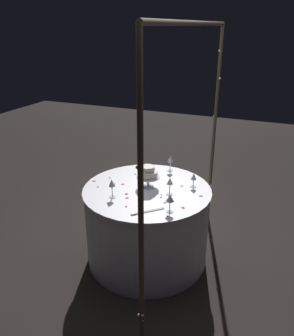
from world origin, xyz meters
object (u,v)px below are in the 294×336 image
object	(u,v)px
decorative_arch	(191,123)
main_table	(147,224)
wine_glass_1	(170,160)
wine_glass_4	(170,182)
wine_glass_2	(112,184)
wine_glass_3	(194,177)
cake_knife	(146,212)
tiered_cake	(148,174)
wine_glass_0	(170,199)

from	to	relation	value
decorative_arch	main_table	distance (m)	1.14
decorative_arch	wine_glass_1	bearing A→B (deg)	-146.01
wine_glass_1	wine_glass_4	xyz separation A→B (m)	(0.52, 0.17, -0.00)
wine_glass_2	wine_glass_3	world-z (taller)	wine_glass_2
cake_knife	wine_glass_1	bearing A→B (deg)	-174.12
main_table	cake_knife	world-z (taller)	cake_knife
wine_glass_1	wine_glass_3	xyz separation A→B (m)	(0.28, 0.33, -0.03)
decorative_arch	cake_knife	size ratio (longest dim) A/B	9.91
tiered_cake	wine_glass_3	world-z (taller)	tiered_cake
wine_glass_1	wine_glass_3	distance (m)	0.43
wine_glass_1	cake_knife	distance (m)	0.90
decorative_arch	wine_glass_1	world-z (taller)	decorative_arch
wine_glass_4	cake_knife	xyz separation A→B (m)	(0.37, -0.08, -0.12)
wine_glass_0	wine_glass_2	distance (m)	0.56
decorative_arch	main_table	xyz separation A→B (m)	(0.00, -0.39, -1.07)
decorative_arch	wine_glass_2	size ratio (longest dim) A/B	12.69
wine_glass_3	wine_glass_4	size ratio (longest dim) A/B	0.83
decorative_arch	wine_glass_0	world-z (taller)	decorative_arch
decorative_arch	wine_glass_3	world-z (taller)	decorative_arch
main_table	wine_glass_4	bearing A→B (deg)	82.96
main_table	tiered_cake	distance (m)	0.53
wine_glass_2	main_table	bearing A→B (deg)	141.12
tiered_cake	wine_glass_1	xyz separation A→B (m)	(-0.44, 0.07, -0.01)
main_table	wine_glass_4	world-z (taller)	wine_glass_4
decorative_arch	wine_glass_0	distance (m)	0.65
tiered_cake	wine_glass_1	bearing A→B (deg)	171.01
main_table	wine_glass_3	xyz separation A→B (m)	(-0.21, 0.39, 0.49)
tiered_cake	wine_glass_1	size ratio (longest dim) A/B	1.30
main_table	tiered_cake	xyz separation A→B (m)	(-0.04, -0.01, 0.53)
tiered_cake	wine_glass_3	distance (m)	0.43
cake_knife	tiered_cake	bearing A→B (deg)	-160.17
main_table	wine_glass_2	size ratio (longest dim) A/B	6.89
main_table	wine_glass_2	world-z (taller)	wine_glass_2
main_table	wine_glass_0	distance (m)	0.69
tiered_cake	cake_knife	xyz separation A→B (m)	(0.45, 0.16, -0.13)
wine_glass_4	main_table	bearing A→B (deg)	-97.04
wine_glass_0	wine_glass_3	world-z (taller)	wine_glass_0
wine_glass_1	cake_knife	world-z (taller)	wine_glass_1
decorative_arch	wine_glass_1	distance (m)	0.81
decorative_arch	cake_knife	distance (m)	0.82
tiered_cake	wine_glass_0	size ratio (longest dim) A/B	1.39
cake_knife	wine_glass_2	bearing A→B (deg)	-108.83
cake_knife	wine_glass_0	bearing A→B (deg)	113.31
wine_glass_3	main_table	bearing A→B (deg)	-61.97
wine_glass_3	wine_glass_4	xyz separation A→B (m)	(0.24, -0.16, 0.03)
decorative_arch	tiered_cake	xyz separation A→B (m)	(-0.04, -0.40, -0.54)
decorative_arch	main_table	world-z (taller)	decorative_arch
tiered_cake	wine_glass_0	bearing A→B (deg)	43.01
wine_glass_2	cake_knife	bearing A→B (deg)	71.17
tiered_cake	wine_glass_4	distance (m)	0.25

